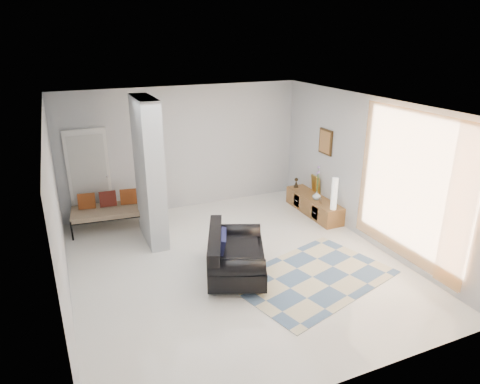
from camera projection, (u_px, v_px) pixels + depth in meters
name	position (u px, v px, depth m)	size (l,w,h in m)	color
floor	(236.00, 265.00, 7.59)	(6.00, 6.00, 0.00)	white
ceiling	(235.00, 106.00, 6.61)	(6.00, 6.00, 0.00)	white
wall_back	(184.00, 149.00, 9.68)	(6.00, 6.00, 0.00)	silver
wall_front	(346.00, 281.00, 4.52)	(6.00, 6.00, 0.00)	silver
wall_left	(58.00, 218.00, 6.07)	(6.00, 6.00, 0.00)	silver
wall_right	(369.00, 171.00, 8.12)	(6.00, 6.00, 0.00)	silver
partition_column	(149.00, 172.00, 8.06)	(0.35, 1.20, 2.80)	silver
hallway_door	(89.00, 177.00, 8.99)	(0.85, 0.06, 2.04)	white
curtain	(411.00, 188.00, 7.08)	(2.55, 2.55, 0.00)	#F69E40
wall_art	(326.00, 142.00, 9.25)	(0.04, 0.45, 0.55)	#3F2811
media_console	(314.00, 205.00, 9.68)	(0.45, 1.74, 0.80)	brown
loveseat	(233.00, 255.00, 7.19)	(1.43, 1.78, 0.76)	silver
daybed	(116.00, 208.00, 8.94)	(1.89, 0.94, 0.77)	black
area_rug	(313.00, 277.00, 7.19)	(2.59, 1.73, 0.01)	beige
cylinder_lamp	(334.00, 194.00, 8.84)	(0.12, 0.12, 0.68)	white
bronze_figurine	(296.00, 183.00, 10.17)	(0.12, 0.12, 0.23)	black
vase	(317.00, 196.00, 9.42)	(0.19, 0.19, 0.19)	silver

